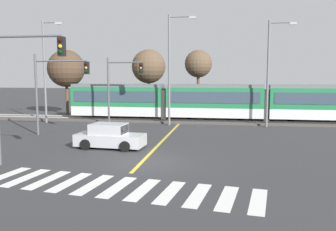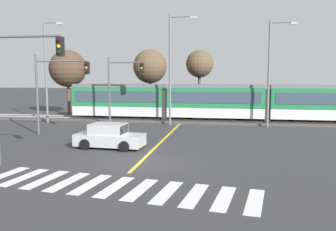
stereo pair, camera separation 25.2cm
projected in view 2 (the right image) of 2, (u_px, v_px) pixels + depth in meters
ground_plane at (140, 163)px, 18.28m from camera, size 200.00×200.00×0.00m
track_bed at (182, 120)px, 34.67m from camera, size 120.00×4.00×0.18m
rail_near at (181, 120)px, 33.95m from camera, size 120.00×0.08×0.10m
rail_far at (183, 118)px, 35.36m from camera, size 120.00×0.08×0.10m
light_rail_tram at (215, 101)px, 33.91m from camera, size 28.00×2.64×3.43m
crosswalk_stripe_0 at (4, 175)px, 15.97m from camera, size 0.94×2.85×0.01m
crosswalk_stripe_1 at (24, 177)px, 15.64m from camera, size 0.94×2.85×0.01m
crosswalk_stripe_2 at (45, 179)px, 15.31m from camera, size 0.94×2.85×0.01m
crosswalk_stripe_3 at (68, 182)px, 14.97m from camera, size 0.94×2.85×0.01m
crosswalk_stripe_4 at (91, 184)px, 14.64m from camera, size 0.94×2.85×0.01m
crosswalk_stripe_5 at (115, 187)px, 14.30m from camera, size 0.94×2.85×0.01m
crosswalk_stripe_6 at (140, 189)px, 13.97m from camera, size 0.94×2.85×0.01m
crosswalk_stripe_7 at (167, 192)px, 13.64m from camera, size 0.94×2.85×0.01m
crosswalk_stripe_8 at (195, 195)px, 13.30m from camera, size 0.94×2.85×0.01m
crosswalk_stripe_9 at (224, 198)px, 12.97m from camera, size 0.94×2.85×0.01m
crosswalk_stripe_10 at (255, 201)px, 12.63m from camera, size 0.94×2.85×0.01m
lane_centre_line at (163, 140)px, 24.49m from camera, size 0.20×16.81×0.01m
sedan_crossing at (110, 137)px, 21.92m from camera, size 4.31×2.13×1.52m
traffic_light_far_left at (121, 81)px, 31.28m from camera, size 3.25×0.38×6.02m
traffic_light_near_left at (16, 76)px, 17.19m from camera, size 3.75×0.38×6.74m
traffic_light_mid_left at (55, 82)px, 26.20m from camera, size 4.25×0.38×6.02m
street_lamp_west at (47, 66)px, 33.13m from camera, size 1.91×0.28×9.47m
street_lamp_centre at (172, 64)px, 31.41m from camera, size 2.43×0.28×9.73m
street_lamp_east at (271, 67)px, 30.21m from camera, size 2.29×0.28×9.06m
bare_tree_far_west at (68, 69)px, 39.88m from camera, size 4.15×4.15×7.29m
bare_tree_west at (150, 67)px, 40.48m from camera, size 3.85×3.85×7.39m
bare_tree_east at (200, 64)px, 38.47m from camera, size 2.97×2.97×7.20m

